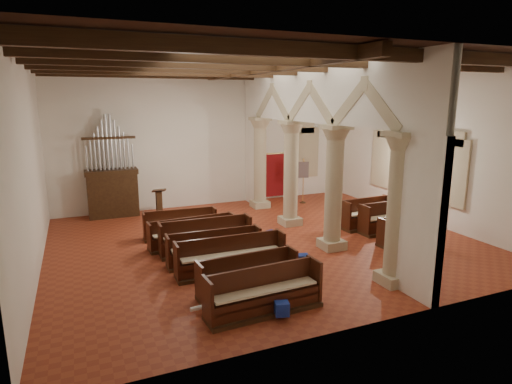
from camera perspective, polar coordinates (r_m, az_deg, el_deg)
The scene contains 30 objects.
floor at distance 14.98m, azimuth 1.04°, elevation -6.62°, with size 14.00×14.00×0.00m, color brown.
ceiling at distance 14.21m, azimuth 1.14°, elevation 16.91°, with size 14.00×14.00×0.00m, color black.
wall_back at distance 19.89m, azimuth -5.98°, elevation 6.88°, with size 14.00×0.02×6.00m, color white.
wall_front at distance 9.21m, azimuth 16.40°, elevation 0.15°, with size 14.00×0.02×6.00m, color white.
wall_left at distance 13.14m, azimuth -28.09°, elevation 2.72°, with size 0.02×12.00×6.00m, color white.
wall_right at distance 18.26m, azimuth 21.70°, elevation 5.60°, with size 0.02×12.00×6.00m, color white.
ceiling_beams at distance 14.20m, azimuth 1.14°, elevation 16.19°, with size 13.80×11.80×0.30m, color #3C2713, non-canonical shape.
arcade at distance 15.04m, azimuth 7.43°, elevation 7.27°, with size 0.90×11.90×6.00m.
window_right_a at distance 17.32m, azimuth 24.89°, elevation 2.33°, with size 0.03×1.00×2.20m, color #306D5A.
window_right_b at distance 20.19m, azimuth 16.54°, elevation 4.24°, with size 0.03×1.00×2.20m, color #306D5A.
window_back at distance 21.93m, azimuth 6.73°, elevation 5.27°, with size 1.00×0.03×2.20m, color #306D5A.
pipe_organ at distance 18.82m, azimuth -18.64°, elevation 0.98°, with size 2.10×0.85×4.40m.
lectern at distance 18.15m, azimuth -12.77°, elevation -1.78°, with size 0.54×0.55×1.29m.
dossal_curtain at distance 21.33m, azimuth 3.22°, elevation 2.33°, with size 1.80×0.07×2.17m.
processional_banner at distance 20.38m, azimuth 6.30°, elevation 0.64°, with size 0.47×0.60×2.14m.
hymnal_box_a at distance 9.96m, azimuth 3.47°, elevation -15.26°, with size 0.31×0.25×0.31m, color navy.
hymnal_box_b at distance 12.62m, azimuth 6.21°, elevation -9.05°, with size 0.35×0.29×0.35m, color navy.
hymnal_box_c at distance 14.98m, azimuth 2.00°, elevation -5.67°, with size 0.27×0.22×0.27m, color #162299.
tube_heater_a at distance 10.37m, azimuth -5.88°, elevation -14.70°, with size 0.11×0.11×1.06m, color silver.
tube_heater_b at distance 10.32m, azimuth -1.76°, elevation -14.78°, with size 0.09×0.09×0.91m, color silver.
nave_pew_0 at distance 10.16m, azimuth 1.10°, elevation -13.97°, with size 2.84×0.87×1.09m.
nave_pew_1 at distance 11.08m, azimuth -1.07°, elevation -11.78°, with size 2.66×0.83×1.02m.
nave_pew_2 at distance 12.34m, azimuth -3.35°, elevation -9.18°, with size 3.18×0.77×1.05m.
nave_pew_3 at distance 13.08m, azimuth -5.55°, elevation -8.02°, with size 2.88×0.76×1.00m.
nave_pew_4 at distance 13.98m, azimuth -6.68°, elevation -6.54°, with size 2.98×0.80×1.09m.
nave_pew_5 at distance 14.65m, azimuth -8.45°, elevation -5.90°, with size 2.99×0.84×0.96m.
nave_pew_6 at distance 15.60m, azimuth -10.05°, elevation -4.76°, with size 2.61×0.83×0.99m.
aisle_pew_0 at distance 15.48m, azimuth 19.18°, elevation -5.39°, with size 2.02×0.80×1.00m.
aisle_pew_1 at distance 16.63m, azimuth 17.01°, elevation -3.87°, with size 2.19×0.82×1.12m.
aisle_pew_2 at distance 17.02m, azimuth 14.61°, elevation -3.34°, with size 2.22×0.89×1.14m.
Camera 1 is at (-5.75, -12.95, 4.86)m, focal length 30.00 mm.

